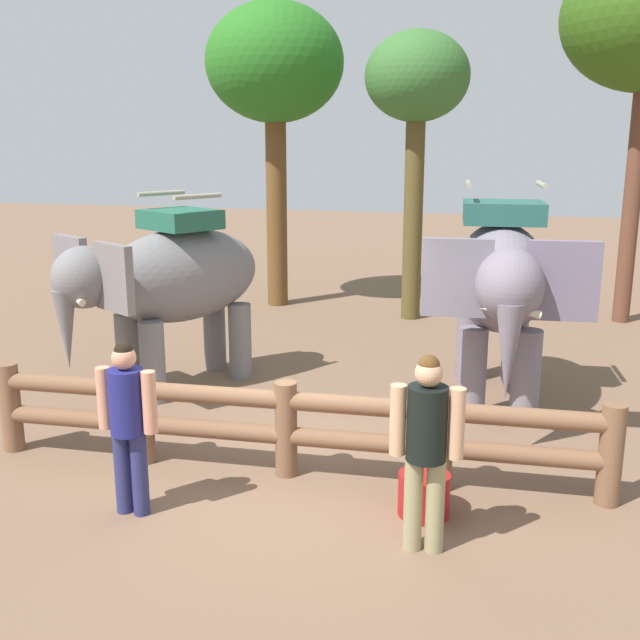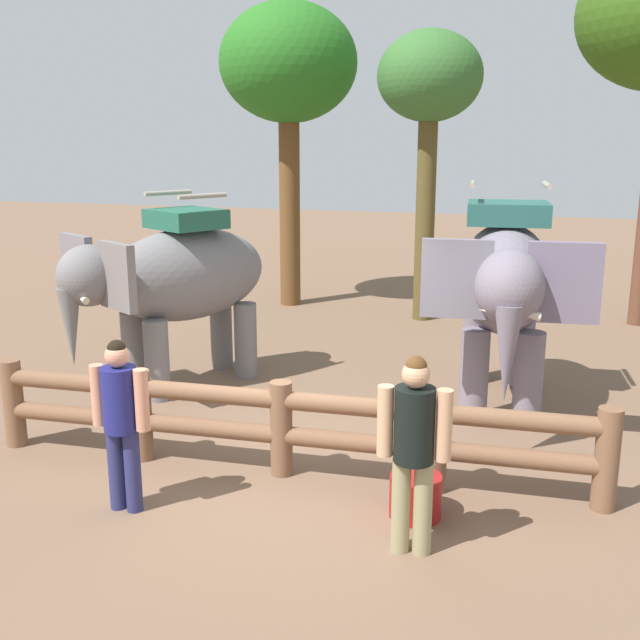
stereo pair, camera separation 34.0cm
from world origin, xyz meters
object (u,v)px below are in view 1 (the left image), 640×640
at_px(elephant_near_left, 170,281).
at_px(tourist_man_in_blue, 128,416).
at_px(tourist_woman_in_black, 426,440).
at_px(feed_bucket, 424,494).
at_px(elephant_center, 500,284).
at_px(log_fence, 286,422).
at_px(tree_far_left, 275,69).
at_px(tree_back_center, 417,88).

xyz_separation_m(elephant_near_left, tourist_man_in_blue, (1.28, -3.58, -0.59)).
relative_size(tourist_woman_in_black, feed_bucket, 3.58).
bearing_deg(feed_bucket, elephant_center, 80.83).
relative_size(log_fence, tree_far_left, 1.08).
height_order(elephant_near_left, elephant_center, elephant_center).
bearing_deg(tourist_man_in_blue, tourist_woman_in_black, 1.17).
distance_m(elephant_center, tree_back_center, 5.88).
bearing_deg(tree_far_left, tourist_man_in_blue, -80.35).
distance_m(log_fence, tourist_woman_in_black, 2.04).
xyz_separation_m(tourist_woman_in_black, tourist_man_in_blue, (-2.82, -0.06, -0.04)).
bearing_deg(elephant_center, tree_back_center, 111.05).
bearing_deg(log_fence, feed_bucket, -17.91).
bearing_deg(feed_bucket, tourist_man_in_blue, -165.72).
bearing_deg(tourist_woman_in_black, tourist_man_in_blue, -178.83).
bearing_deg(log_fence, tourist_woman_in_black, -35.06).
xyz_separation_m(elephant_near_left, feed_bucket, (4.03, -2.88, -1.38)).
bearing_deg(elephant_center, tourist_woman_in_black, -96.65).
distance_m(tourist_woman_in_black, tree_far_left, 11.05).
height_order(log_fence, elephant_center, elephant_center).
height_order(tourist_woman_in_black, feed_bucket, tourist_woman_in_black).
xyz_separation_m(elephant_near_left, elephant_center, (4.57, 0.45, 0.10)).
bearing_deg(tourist_man_in_blue, log_fence, 45.29).
xyz_separation_m(log_fence, tree_far_left, (-2.78, 8.19, 4.37)).
bearing_deg(tree_back_center, feed_bucket, -80.84).
distance_m(log_fence, elephant_near_left, 3.57).
relative_size(tree_back_center, feed_bucket, 11.09).
distance_m(elephant_center, feed_bucket, 3.69).
height_order(tourist_man_in_blue, tree_back_center, tree_back_center).
xyz_separation_m(log_fence, feed_bucket, (1.55, -0.50, -0.39)).
xyz_separation_m(tourist_woman_in_black, feed_bucket, (-0.07, 0.64, -0.83)).
height_order(elephant_center, feed_bucket, elephant_center).
relative_size(elephant_near_left, tourist_man_in_blue, 1.90).
bearing_deg(feed_bucket, log_fence, 162.09).
relative_size(elephant_near_left, tree_back_center, 0.59).
distance_m(elephant_center, tree_far_left, 7.95).
xyz_separation_m(log_fence, tourist_woman_in_black, (1.63, -1.14, 0.44)).
bearing_deg(elephant_center, log_fence, -126.43).
distance_m(elephant_near_left, tourist_woman_in_black, 5.43).
bearing_deg(feed_bucket, elephant_near_left, 144.40).
height_order(log_fence, tree_back_center, tree_back_center).
bearing_deg(tourist_woman_in_black, elephant_near_left, 139.33).
bearing_deg(tourist_woman_in_black, tree_far_left, 115.31).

